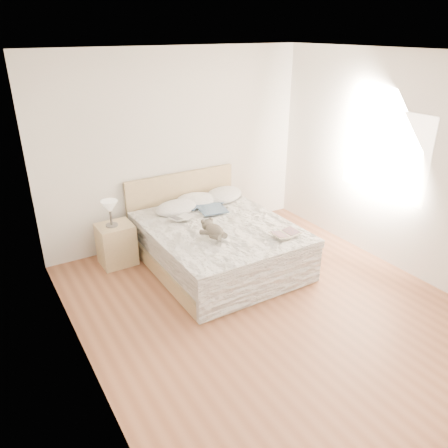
# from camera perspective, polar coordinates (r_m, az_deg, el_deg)

# --- Properties ---
(floor) EXTENTS (4.00, 4.50, 0.00)m
(floor) POSITION_cam_1_polar(r_m,az_deg,el_deg) (5.10, 5.84, -10.67)
(floor) COLOR brown
(floor) RESTS_ON ground
(ceiling) EXTENTS (4.00, 4.50, 0.00)m
(ceiling) POSITION_cam_1_polar(r_m,az_deg,el_deg) (4.19, 7.51, 21.24)
(ceiling) COLOR white
(ceiling) RESTS_ON ground
(wall_back) EXTENTS (4.00, 0.02, 2.70)m
(wall_back) POSITION_cam_1_polar(r_m,az_deg,el_deg) (6.31, -6.09, 9.85)
(wall_back) COLOR silver
(wall_back) RESTS_ON ground
(wall_left) EXTENTS (0.02, 4.50, 2.70)m
(wall_left) POSITION_cam_1_polar(r_m,az_deg,el_deg) (3.68, -19.02, -2.20)
(wall_left) COLOR silver
(wall_left) RESTS_ON ground
(wall_right) EXTENTS (0.02, 4.50, 2.70)m
(wall_right) POSITION_cam_1_polar(r_m,az_deg,el_deg) (5.86, 22.44, 7.01)
(wall_right) COLOR silver
(wall_right) RESTS_ON ground
(window) EXTENTS (0.02, 1.30, 1.10)m
(window) POSITION_cam_1_polar(r_m,az_deg,el_deg) (6.00, 20.26, 8.72)
(window) COLOR white
(window) RESTS_ON wall_right
(bed) EXTENTS (1.72, 2.14, 1.00)m
(bed) POSITION_cam_1_polar(r_m,az_deg,el_deg) (5.79, -1.09, -2.43)
(bed) COLOR tan
(bed) RESTS_ON floor
(nightstand) EXTENTS (0.46, 0.41, 0.56)m
(nightstand) POSITION_cam_1_polar(r_m,az_deg,el_deg) (5.97, -13.86, -2.59)
(nightstand) COLOR tan
(nightstand) RESTS_ON floor
(table_lamp) EXTENTS (0.27, 0.27, 0.35)m
(table_lamp) POSITION_cam_1_polar(r_m,az_deg,el_deg) (5.75, -14.69, 2.02)
(table_lamp) COLOR #544F49
(table_lamp) RESTS_ON nightstand
(pillow_left) EXTENTS (0.67, 0.52, 0.18)m
(pillow_left) POSITION_cam_1_polar(r_m,az_deg,el_deg) (6.05, -6.26, 2.13)
(pillow_left) COLOR white
(pillow_left) RESTS_ON bed
(pillow_middle) EXTENTS (0.71, 0.62, 0.18)m
(pillow_middle) POSITION_cam_1_polar(r_m,az_deg,el_deg) (6.32, -3.51, 3.21)
(pillow_middle) COLOR white
(pillow_middle) RESTS_ON bed
(pillow_right) EXTENTS (0.79, 0.69, 0.20)m
(pillow_right) POSITION_cam_1_polar(r_m,az_deg,el_deg) (6.48, -0.06, 3.81)
(pillow_right) COLOR white
(pillow_right) RESTS_ON bed
(blouse) EXTENTS (0.65, 0.68, 0.02)m
(blouse) POSITION_cam_1_polar(r_m,az_deg,el_deg) (6.06, -1.79, 2.20)
(blouse) COLOR #374E66
(blouse) RESTS_ON bed
(photo_book) EXTENTS (0.33, 0.27, 0.02)m
(photo_book) POSITION_cam_1_polar(r_m,az_deg,el_deg) (5.74, -5.61, 0.78)
(photo_book) COLOR silver
(photo_book) RESTS_ON bed
(childrens_book) EXTENTS (0.36, 0.25, 0.02)m
(childrens_book) POSITION_cam_1_polar(r_m,az_deg,el_deg) (5.33, 7.98, -1.29)
(childrens_book) COLOR beige
(childrens_book) RESTS_ON bed
(teddy_bear) EXTENTS (0.28, 0.37, 0.18)m
(teddy_bear) POSITION_cam_1_polar(r_m,az_deg,el_deg) (5.18, -1.25, -1.55)
(teddy_bear) COLOR #585144
(teddy_bear) RESTS_ON bed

